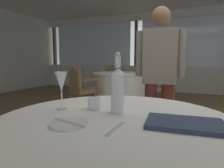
% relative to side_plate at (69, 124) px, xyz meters
% --- Properties ---
extents(ground_plane, '(14.63, 14.63, 0.00)m').
position_rel_side_plate_xyz_m(ground_plane, '(0.42, 1.61, -0.75)').
color(ground_plane, '#756047').
extents(window_wall_far, '(11.00, 0.14, 2.61)m').
position_rel_side_plate_xyz_m(window_wall_far, '(0.42, 5.83, 0.29)').
color(window_wall_far, beige).
rests_on(window_wall_far, ground_plane).
extents(side_plate, '(0.18, 0.18, 0.01)m').
position_rel_side_plate_xyz_m(side_plate, '(0.00, 0.00, 0.00)').
color(side_plate, white).
rests_on(side_plate, foreground_table).
extents(butter_knife, '(0.19, 0.07, 0.00)m').
position_rel_side_plate_xyz_m(butter_knife, '(-0.00, 0.00, 0.01)').
color(butter_knife, silver).
rests_on(butter_knife, foreground_table).
extents(dinner_fork, '(0.02, 0.18, 0.00)m').
position_rel_side_plate_xyz_m(dinner_fork, '(0.21, 0.03, -0.00)').
color(dinner_fork, silver).
rests_on(dinner_fork, foreground_table).
extents(water_bottle, '(0.07, 0.07, 0.34)m').
position_rel_side_plate_xyz_m(water_bottle, '(0.13, 0.28, 0.13)').
color(water_bottle, white).
rests_on(water_bottle, foreground_table).
extents(wine_glass, '(0.07, 0.07, 0.22)m').
position_rel_side_plate_xyz_m(wine_glass, '(-0.20, 0.21, 0.15)').
color(wine_glass, white).
rests_on(wine_glass, foreground_table).
extents(water_tumbler, '(0.08, 0.08, 0.07)m').
position_rel_side_plate_xyz_m(water_tumbler, '(-0.03, 0.29, 0.03)').
color(water_tumbler, white).
rests_on(water_tumbler, foreground_table).
extents(menu_book, '(0.35, 0.24, 0.02)m').
position_rel_side_plate_xyz_m(menu_book, '(0.48, 0.18, 0.01)').
color(menu_book, '#2D3856').
rests_on(menu_book, foreground_table).
extents(background_table_1, '(1.30, 1.30, 0.75)m').
position_rel_side_plate_xyz_m(background_table_1, '(-1.01, 3.48, -0.38)').
color(background_table_1, white).
rests_on(background_table_1, ground_plane).
extents(dining_chair_1_0, '(0.48, 0.54, 0.98)m').
position_rel_side_plate_xyz_m(dining_chair_1_0, '(0.07, 3.51, -0.20)').
color(dining_chair_1_0, olive).
rests_on(dining_chair_1_0, ground_plane).
extents(dining_chair_1_1, '(0.65, 0.63, 0.90)m').
position_rel_side_plate_xyz_m(dining_chair_1_1, '(-1.57, 4.40, -0.22)').
color(dining_chair_1_1, olive).
rests_on(dining_chair_1_1, ground_plane).
extents(dining_chair_1_2, '(0.65, 0.62, 0.91)m').
position_rel_side_plate_xyz_m(dining_chair_1_2, '(-1.53, 2.54, -0.22)').
color(dining_chair_1_2, olive).
rests_on(dining_chair_1_2, ground_plane).
extents(diner_person_0, '(0.53, 0.24, 1.60)m').
position_rel_side_plate_xyz_m(diner_person_0, '(0.18, 1.45, 0.15)').
color(diner_person_0, brown).
rests_on(diner_person_0, ground_plane).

